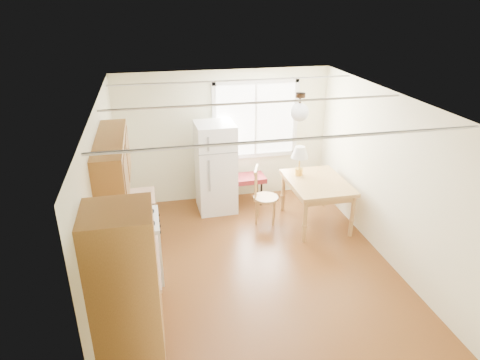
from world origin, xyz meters
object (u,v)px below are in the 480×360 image
object	(u,v)px
refrigerator	(216,168)
bench	(234,181)
chair	(261,191)
dining_table	(317,186)

from	to	relation	value
refrigerator	bench	distance (m)	0.51
bench	refrigerator	bearing A→B (deg)	-163.71
bench	chair	xyz separation A→B (m)	(0.33, -0.74, 0.08)
refrigerator	bench	bearing A→B (deg)	16.32
dining_table	refrigerator	bearing A→B (deg)	150.53
refrigerator	dining_table	xyz separation A→B (m)	(1.61, -0.90, -0.13)
refrigerator	bench	xyz separation A→B (m)	(0.36, 0.11, -0.34)
bench	dining_table	distance (m)	1.63
refrigerator	dining_table	size ratio (longest dim) A/B	1.29
dining_table	chair	xyz separation A→B (m)	(-0.93, 0.27, -0.13)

